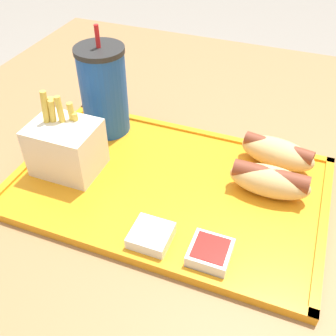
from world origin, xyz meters
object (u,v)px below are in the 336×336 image
object	(u,v)px
hot_dog_near	(270,180)
hot_dog_far	(277,152)
sauce_cup_ketchup	(210,253)
fries_carton	(66,146)
sauce_cup_mayo	(151,236)
soda_cup	(104,91)

from	to	relation	value
hot_dog_near	hot_dog_far	bearing A→B (deg)	90.00
hot_dog_far	sauce_cup_ketchup	size ratio (longest dim) A/B	2.42
hot_dog_near	sauce_cup_ketchup	distance (m)	0.15
hot_dog_far	fries_carton	world-z (taller)	fries_carton
hot_dog_far	sauce_cup_ketchup	distance (m)	0.21
sauce_cup_mayo	soda_cup	bearing A→B (deg)	129.50
sauce_cup_mayo	fries_carton	bearing A→B (deg)	153.08
soda_cup	hot_dog_near	distance (m)	0.30
hot_dog_far	sauce_cup_mayo	world-z (taller)	hot_dog_far
fries_carton	sauce_cup_mayo	size ratio (longest dim) A/B	2.54
soda_cup	hot_dog_near	size ratio (longest dim) A/B	1.60
hot_dog_far	hot_dog_near	world-z (taller)	same
fries_carton	hot_dog_near	bearing A→B (deg)	10.20
hot_dog_near	sauce_cup_mayo	size ratio (longest dim) A/B	2.31
hot_dog_far	fries_carton	distance (m)	0.32
hot_dog_far	fries_carton	bearing A→B (deg)	-157.68
soda_cup	fries_carton	xyz separation A→B (m)	(-0.01, -0.12, -0.03)
soda_cup	sauce_cup_ketchup	xyz separation A→B (m)	(0.25, -0.20, -0.06)
hot_dog_near	sauce_cup_mayo	xyz separation A→B (m)	(-0.12, -0.14, -0.01)
hot_dog_far	hot_dog_near	bearing A→B (deg)	-90.00
fries_carton	sauce_cup_ketchup	bearing A→B (deg)	-19.07
hot_dog_far	fries_carton	xyz separation A→B (m)	(-0.30, -0.12, 0.02)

